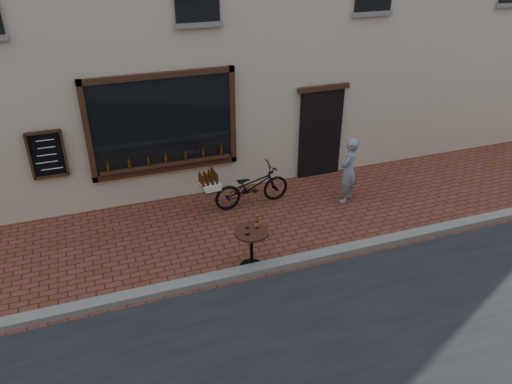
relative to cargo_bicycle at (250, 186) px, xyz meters
name	(u,v)px	position (x,y,z in m)	size (l,w,h in m)	color
ground	(306,268)	(0.22, -2.58, -0.47)	(90.00, 90.00, 0.00)	#5A2B1D
kerb	(302,259)	(0.22, -2.38, -0.41)	(90.00, 0.25, 0.12)	slate
cargo_bicycle	(250,186)	(0.00, 0.00, 0.00)	(2.10, 0.72, 0.99)	black
bistro_table	(252,242)	(-0.74, -2.23, 0.10)	(0.63, 0.63, 1.08)	black
pedestrian	(349,170)	(2.15, -0.55, 0.30)	(0.56, 0.37, 1.54)	gray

